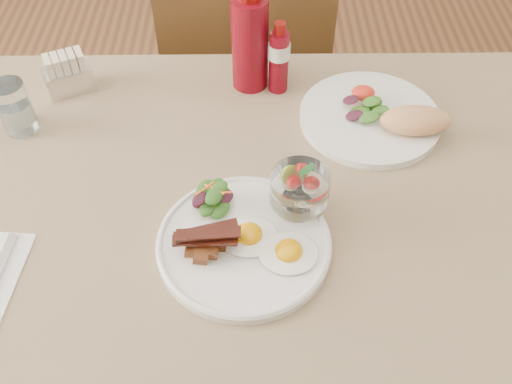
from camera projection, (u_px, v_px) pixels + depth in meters
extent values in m
cylinder|color=#4F3419|center=(25.00, 198.00, 1.51)|extent=(0.06, 0.06, 0.71)
cylinder|color=#4F3419|center=(469.00, 195.00, 1.52)|extent=(0.06, 0.06, 0.71)
cube|color=#4F3419|center=(245.00, 215.00, 0.99)|extent=(1.30, 0.85, 0.04)
cube|color=#98855D|center=(245.00, 207.00, 0.97)|extent=(1.33, 0.88, 0.00)
cylinder|color=#4F3419|center=(189.00, 174.00, 1.74)|extent=(0.04, 0.04, 0.45)
cylinder|color=#4F3419|center=(306.00, 173.00, 1.75)|extent=(0.04, 0.04, 0.45)
cylinder|color=#4F3419|center=(196.00, 99.00, 1.98)|extent=(0.04, 0.04, 0.45)
cylinder|color=#4F3419|center=(299.00, 98.00, 1.98)|extent=(0.04, 0.04, 0.45)
cube|color=#4F3419|center=(247.00, 74.00, 1.68)|extent=(0.42, 0.42, 0.03)
cube|color=#4F3419|center=(246.00, 45.00, 1.37)|extent=(0.42, 0.03, 0.46)
cylinder|color=white|center=(244.00, 244.00, 0.91)|extent=(0.28, 0.28, 0.02)
ellipsoid|color=white|center=(289.00, 253.00, 0.88)|extent=(0.11, 0.10, 0.01)
ellipsoid|color=#F6A004|center=(289.00, 251.00, 0.88)|extent=(0.04, 0.04, 0.03)
ellipsoid|color=white|center=(249.00, 236.00, 0.91)|extent=(0.11, 0.10, 0.01)
ellipsoid|color=#F6A004|center=(249.00, 234.00, 0.90)|extent=(0.04, 0.04, 0.03)
cube|color=brown|center=(203.00, 242.00, 0.89)|extent=(0.03, 0.03, 0.02)
cube|color=brown|center=(211.00, 251.00, 0.88)|extent=(0.03, 0.03, 0.02)
cube|color=brown|center=(191.00, 250.00, 0.88)|extent=(0.02, 0.02, 0.02)
cube|color=brown|center=(220.00, 243.00, 0.89)|extent=(0.03, 0.03, 0.02)
cube|color=brown|center=(201.00, 256.00, 0.87)|extent=(0.03, 0.03, 0.02)
cube|color=brown|center=(196.00, 238.00, 0.90)|extent=(0.02, 0.02, 0.02)
cube|color=brown|center=(210.00, 240.00, 0.87)|extent=(0.03, 0.03, 0.02)
cube|color=#43160B|center=(204.00, 237.00, 0.87)|extent=(0.10, 0.03, 0.01)
cube|color=#43160B|center=(206.00, 240.00, 0.86)|extent=(0.10, 0.03, 0.01)
cube|color=#43160B|center=(206.00, 231.00, 0.87)|extent=(0.10, 0.04, 0.01)
cube|color=#43160B|center=(208.00, 234.00, 0.86)|extent=(0.10, 0.02, 0.01)
ellipsoid|color=#205416|center=(213.00, 205.00, 0.95)|extent=(0.05, 0.04, 0.01)
ellipsoid|color=#205416|center=(222.00, 196.00, 0.96)|extent=(0.04, 0.04, 0.01)
ellipsoid|color=#3C1322|center=(201.00, 200.00, 0.95)|extent=(0.04, 0.03, 0.01)
ellipsoid|color=#205416|center=(220.00, 209.00, 0.93)|extent=(0.05, 0.04, 0.01)
ellipsoid|color=#205416|center=(208.00, 208.00, 0.93)|extent=(0.04, 0.04, 0.01)
ellipsoid|color=#3C1322|center=(225.00, 197.00, 0.94)|extent=(0.04, 0.03, 0.01)
ellipsoid|color=#205416|center=(206.00, 189.00, 0.94)|extent=(0.04, 0.04, 0.01)
ellipsoid|color=#205416|center=(216.00, 186.00, 0.94)|extent=(0.04, 0.03, 0.01)
ellipsoid|color=#3C1322|center=(200.00, 199.00, 0.92)|extent=(0.03, 0.03, 0.01)
ellipsoid|color=#205416|center=(214.00, 196.00, 0.92)|extent=(0.04, 0.04, 0.01)
ellipsoid|color=#205416|center=(220.00, 188.00, 0.93)|extent=(0.04, 0.03, 0.01)
cylinder|color=orange|center=(215.00, 189.00, 0.93)|extent=(0.03, 0.03, 0.01)
cylinder|color=orange|center=(205.00, 189.00, 0.93)|extent=(0.03, 0.03, 0.01)
cylinder|color=orange|center=(220.00, 193.00, 0.92)|extent=(0.04, 0.00, 0.01)
cylinder|color=white|center=(298.00, 208.00, 0.94)|extent=(0.05, 0.05, 0.01)
cylinder|color=white|center=(299.00, 203.00, 0.93)|extent=(0.02, 0.02, 0.02)
cylinder|color=white|center=(300.00, 189.00, 0.91)|extent=(0.10, 0.10, 0.05)
cylinder|color=beige|center=(290.00, 191.00, 0.92)|extent=(0.03, 0.03, 0.01)
cylinder|color=beige|center=(310.00, 193.00, 0.91)|extent=(0.03, 0.03, 0.01)
cylinder|color=beige|center=(298.00, 181.00, 0.92)|extent=(0.03, 0.03, 0.01)
cylinder|color=#ACCB3E|center=(291.00, 177.00, 0.90)|extent=(0.04, 0.04, 0.01)
cone|color=red|center=(310.00, 184.00, 0.89)|extent=(0.03, 0.03, 0.03)
cone|color=red|center=(292.00, 182.00, 0.88)|extent=(0.03, 0.03, 0.03)
cone|color=red|center=(301.00, 169.00, 0.89)|extent=(0.03, 0.03, 0.03)
ellipsoid|color=#2B7932|center=(304.00, 171.00, 0.88)|extent=(0.02, 0.01, 0.00)
ellipsoid|color=#2B7932|center=(309.00, 168.00, 0.88)|extent=(0.02, 0.01, 0.00)
cylinder|color=white|center=(370.00, 117.00, 1.11)|extent=(0.27, 0.27, 0.02)
ellipsoid|color=#205416|center=(360.00, 111.00, 1.10)|extent=(0.04, 0.03, 0.01)
ellipsoid|color=#205416|center=(373.00, 103.00, 1.11)|extent=(0.04, 0.03, 0.01)
ellipsoid|color=#3C1322|center=(355.00, 115.00, 1.09)|extent=(0.04, 0.03, 0.01)
ellipsoid|color=#205416|center=(369.00, 117.00, 1.08)|extent=(0.04, 0.03, 0.01)
ellipsoid|color=#205416|center=(380.00, 110.00, 1.09)|extent=(0.04, 0.03, 0.01)
ellipsoid|color=#3C1322|center=(351.00, 100.00, 1.10)|extent=(0.03, 0.03, 0.01)
ellipsoid|color=#205416|center=(372.00, 101.00, 1.09)|extent=(0.04, 0.03, 0.01)
ellipsoid|color=red|center=(363.00, 95.00, 1.12)|extent=(0.05, 0.04, 0.03)
ellipsoid|color=#E2A36B|center=(416.00, 119.00, 1.06)|extent=(0.14, 0.08, 0.05)
cylinder|color=#620510|center=(250.00, 44.00, 1.12)|extent=(0.09, 0.09, 0.19)
cylinder|color=#620510|center=(279.00, 62.00, 1.13)|extent=(0.04, 0.04, 0.13)
cylinder|color=beige|center=(279.00, 50.00, 1.11)|extent=(0.04, 0.04, 0.03)
cylinder|color=#730906|center=(280.00, 28.00, 1.08)|extent=(0.02, 0.02, 0.02)
cube|color=silver|center=(70.00, 80.00, 1.16)|extent=(0.11, 0.09, 0.05)
cube|color=beige|center=(50.00, 71.00, 1.13)|extent=(0.03, 0.04, 0.06)
cube|color=beige|center=(58.00, 69.00, 1.13)|extent=(0.03, 0.04, 0.06)
cube|color=beige|center=(66.00, 67.00, 1.14)|extent=(0.03, 0.04, 0.06)
cube|color=beige|center=(74.00, 65.00, 1.14)|extent=(0.03, 0.04, 0.06)
cube|color=beige|center=(81.00, 63.00, 1.15)|extent=(0.03, 0.04, 0.06)
cylinder|color=white|center=(15.00, 108.00, 1.06)|extent=(0.06, 0.06, 0.10)
cylinder|color=silver|center=(18.00, 116.00, 1.08)|extent=(0.05, 0.05, 0.06)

